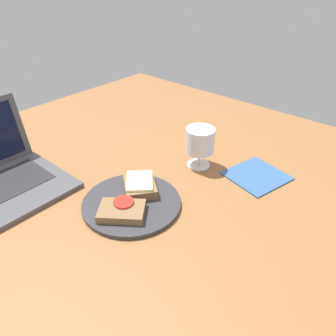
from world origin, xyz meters
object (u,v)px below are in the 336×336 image
object	(u,v)px
sandwich_with_cheese	(140,185)
plate	(132,203)
napkin	(256,176)
sandwich_with_tomato	(122,210)
wine_glass	(200,142)

from	to	relation	value
sandwich_with_cheese	plate	bearing A→B (deg)	-159.21
napkin	sandwich_with_tomato	bearing A→B (deg)	156.91
wine_glass	napkin	distance (cm)	18.47
sandwich_with_cheese	sandwich_with_tomato	bearing A→B (deg)	-159.36
plate	wine_glass	bearing A→B (deg)	-3.35
napkin	plate	bearing A→B (deg)	151.45
sandwich_with_tomato	wine_glass	bearing A→B (deg)	0.45
sandwich_with_cheese	napkin	size ratio (longest dim) A/B	0.85
plate	sandwich_with_tomato	xyz separation A→B (cm)	(-4.67, -1.75, 1.63)
sandwich_with_cheese	wine_glass	world-z (taller)	wine_glass
plate	napkin	world-z (taller)	plate
sandwich_with_cheese	wine_glass	xyz separation A→B (cm)	(20.99, -3.33, 5.08)
plate	sandwich_with_cheese	bearing A→B (deg)	20.79
plate	napkin	size ratio (longest dim) A/B	1.63
napkin	sandwich_with_cheese	bearing A→B (deg)	144.71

